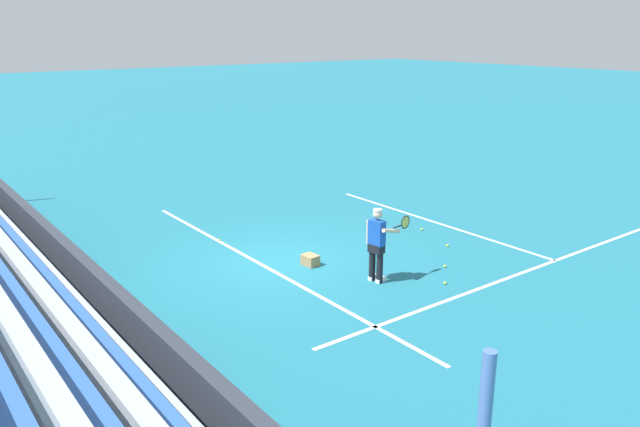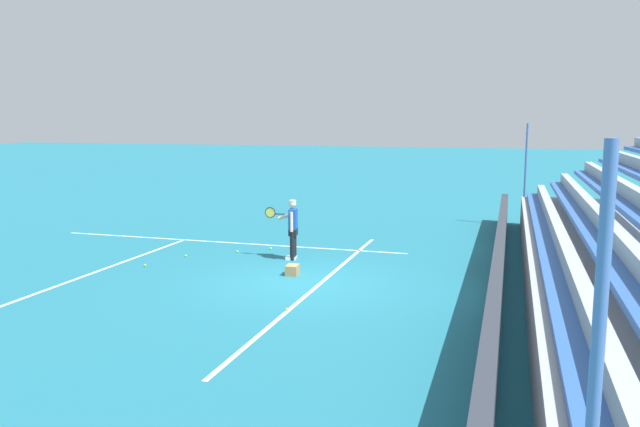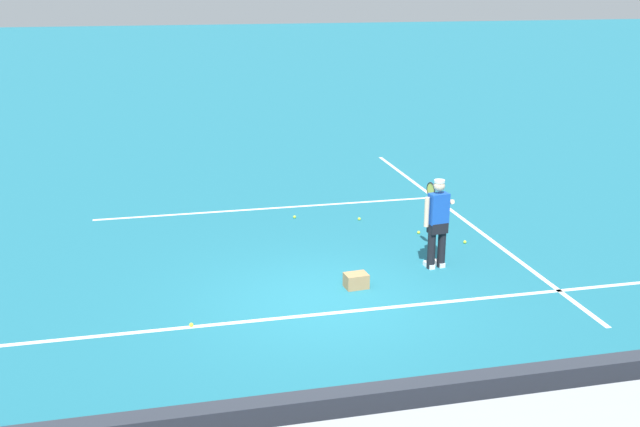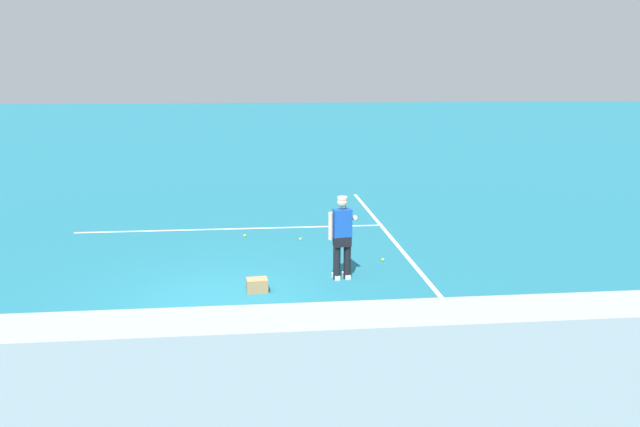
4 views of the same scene
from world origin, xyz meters
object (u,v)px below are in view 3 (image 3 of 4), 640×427
(tennis_ball_stray_back, at_px, (295,217))
(tennis_ball_by_box, at_px, (419,232))
(ball_box_cardboard, at_px, (356,281))
(tennis_player, at_px, (437,222))
(tennis_ball_far_left, at_px, (191,325))
(tennis_ball_toward_net, at_px, (359,219))
(tennis_ball_midcourt, at_px, (465,242))

(tennis_ball_stray_back, height_order, tennis_ball_by_box, same)
(ball_box_cardboard, distance_m, tennis_ball_by_box, 3.27)
(tennis_player, distance_m, tennis_ball_stray_back, 4.18)
(tennis_ball_far_left, bearing_deg, tennis_player, 18.29)
(tennis_ball_stray_back, height_order, tennis_ball_toward_net, same)
(tennis_ball_midcourt, bearing_deg, ball_box_cardboard, -148.61)
(tennis_ball_stray_back, relative_size, tennis_ball_far_left, 1.00)
(tennis_ball_midcourt, bearing_deg, tennis_ball_toward_net, 130.70)
(tennis_ball_midcourt, distance_m, tennis_ball_toward_net, 2.62)
(tennis_ball_midcourt, relative_size, tennis_ball_toward_net, 1.00)
(ball_box_cardboard, xyz_separation_m, tennis_ball_toward_net, (1.11, 3.70, -0.10))
(tennis_ball_toward_net, distance_m, tennis_ball_far_left, 6.15)
(tennis_ball_stray_back, bearing_deg, ball_box_cardboard, -85.97)
(tennis_ball_midcourt, relative_size, tennis_ball_by_box, 1.00)
(ball_box_cardboard, distance_m, tennis_ball_far_left, 3.09)
(tennis_player, xyz_separation_m, tennis_ball_by_box, (0.36, 1.89, -0.86))
(tennis_ball_stray_back, relative_size, tennis_ball_midcourt, 1.00)
(tennis_ball_toward_net, bearing_deg, tennis_ball_by_box, -50.38)
(ball_box_cardboard, xyz_separation_m, tennis_ball_midcourt, (2.81, 1.72, -0.10))
(tennis_ball_far_left, bearing_deg, tennis_ball_toward_net, 48.79)
(tennis_player, bearing_deg, tennis_ball_midcourt, 45.47)
(tennis_player, bearing_deg, tennis_ball_toward_net, 101.45)
(tennis_ball_stray_back, xyz_separation_m, tennis_ball_far_left, (-2.65, -5.10, 0.00))
(ball_box_cardboard, relative_size, tennis_ball_stray_back, 6.06)
(tennis_player, height_order, tennis_ball_toward_net, tennis_player)
(tennis_ball_toward_net, bearing_deg, tennis_ball_stray_back, 161.31)
(tennis_ball_stray_back, distance_m, tennis_ball_far_left, 5.75)
(tennis_player, xyz_separation_m, ball_box_cardboard, (-1.73, -0.62, -0.76))
(tennis_ball_stray_back, distance_m, tennis_ball_midcourt, 3.96)
(tennis_ball_midcourt, bearing_deg, tennis_ball_by_box, 132.26)
(tennis_ball_stray_back, height_order, tennis_ball_far_left, same)
(tennis_ball_midcourt, xyz_separation_m, tennis_ball_toward_net, (-1.71, 1.98, 0.00))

